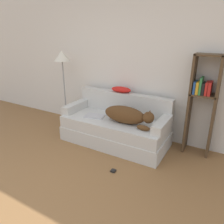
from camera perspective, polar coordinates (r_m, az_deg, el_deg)
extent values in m
plane|color=olive|center=(2.73, -25.35, -24.77)|extent=(20.00, 20.00, 0.00)
cube|color=silver|center=(4.00, 3.73, 13.24)|extent=(8.00, 0.06, 2.70)
cube|color=silver|center=(3.85, 0.75, -6.20)|extent=(1.81, 0.82, 0.25)
cube|color=silver|center=(3.75, 0.69, -3.18)|extent=(1.77, 0.78, 0.20)
cube|color=silver|center=(3.93, 3.19, 2.42)|extent=(1.77, 0.15, 0.37)
cube|color=silver|center=(4.12, -9.38, 1.39)|extent=(0.15, 0.63, 0.14)
cube|color=silver|center=(3.38, 13.05, -3.25)|extent=(0.15, 0.63, 0.14)
ellipsoid|color=#513319|center=(3.50, 3.31, -0.70)|extent=(0.71, 0.27, 0.28)
sphere|color=#513319|center=(3.34, 9.50, -1.46)|extent=(0.18, 0.18, 0.18)
cone|color=#513319|center=(3.27, 9.25, -0.65)|extent=(0.06, 0.06, 0.08)
cone|color=#513319|center=(3.36, 9.86, -0.13)|extent=(0.06, 0.06, 0.08)
ellipsoid|color=#513319|center=(3.30, 8.17, -4.14)|extent=(0.21, 0.07, 0.08)
cube|color=#B7B7BC|center=(3.81, -4.57, -1.03)|extent=(0.37, 0.29, 0.02)
ellipsoid|color=red|center=(3.90, 2.40, 5.89)|extent=(0.38, 0.19, 0.10)
cube|color=#4C3823|center=(3.59, 19.61, 1.80)|extent=(0.04, 0.26, 1.55)
cube|color=#4C3823|center=(3.55, 25.24, 0.80)|extent=(0.04, 0.26, 1.55)
cube|color=#4C3823|center=(3.41, 24.18, 13.48)|extent=(0.37, 0.26, 0.02)
cube|color=#4C3823|center=(3.51, 22.82, 4.16)|extent=(0.37, 0.26, 0.02)
cube|color=#234C93|center=(3.49, 20.89, 6.07)|extent=(0.03, 0.20, 0.18)
cube|color=gold|center=(3.49, 21.55, 5.97)|extent=(0.04, 0.20, 0.18)
cube|color=#337F42|center=(3.47, 22.28, 6.40)|extent=(0.03, 0.20, 0.25)
cube|color=black|center=(3.48, 22.84, 5.71)|extent=(0.04, 0.20, 0.18)
cube|color=red|center=(3.47, 23.53, 5.72)|extent=(0.03, 0.20, 0.19)
cube|color=red|center=(3.47, 24.24, 5.65)|extent=(0.04, 0.20, 0.20)
cylinder|color=gray|center=(4.65, -11.61, -3.26)|extent=(0.27, 0.27, 0.02)
cylinder|color=gray|center=(4.43, -12.21, 4.57)|extent=(0.02, 0.02, 1.29)
cone|color=silver|center=(4.29, -12.97, 14.12)|extent=(0.30, 0.30, 0.19)
cube|color=black|center=(3.16, 0.33, -15.11)|extent=(0.06, 0.06, 0.03)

